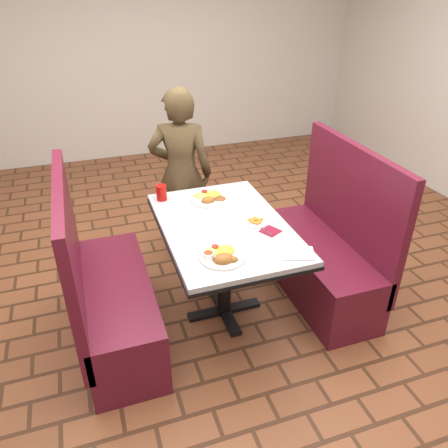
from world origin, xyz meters
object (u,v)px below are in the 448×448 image
at_px(near_dinner_plate, 222,254).
at_px(plantain_plate, 256,221).
at_px(far_dinner_plate, 210,196).
at_px(dining_table, 224,236).
at_px(booth_bench_right, 323,255).
at_px(red_tumbler, 161,193).
at_px(booth_bench_left, 109,299).
at_px(diner_person, 181,174).

bearing_deg(near_dinner_plate, plantain_plate, 42.98).
distance_m(near_dinner_plate, far_dinner_plate, 0.76).
relative_size(dining_table, booth_bench_right, 1.01).
xyz_separation_m(booth_bench_right, red_tumbler, (-1.11, 0.49, 0.48)).
distance_m(booth_bench_right, red_tumbler, 1.30).
relative_size(dining_table, far_dinner_plate, 4.08).
distance_m(dining_table, booth_bench_left, 0.86).
height_order(booth_bench_left, diner_person, diner_person).
xyz_separation_m(booth_bench_left, booth_bench_right, (1.60, 0.00, 0.00)).
distance_m(booth_bench_left, diner_person, 1.28).
xyz_separation_m(booth_bench_right, plantain_plate, (-0.60, -0.05, 0.43)).
xyz_separation_m(diner_person, red_tumbler, (-0.26, -0.47, 0.08)).
relative_size(dining_table, red_tumbler, 10.73).
height_order(dining_table, diner_person, diner_person).
height_order(booth_bench_left, booth_bench_right, same).
bearing_deg(booth_bench_right, far_dinner_plate, 154.29).
relative_size(near_dinner_plate, red_tumbler, 2.47).
relative_size(plantain_plate, red_tumbler, 1.44).
height_order(diner_person, near_dinner_plate, diner_person).
height_order(booth_bench_right, far_dinner_plate, booth_bench_right).
bearing_deg(far_dinner_plate, booth_bench_right, -25.71).
relative_size(far_dinner_plate, red_tumbler, 2.63).
distance_m(booth_bench_left, plantain_plate, 1.09).
xyz_separation_m(booth_bench_left, plantain_plate, (1.00, -0.05, 0.43)).
bearing_deg(far_dinner_plate, dining_table, -93.11).
relative_size(diner_person, far_dinner_plate, 4.88).
xyz_separation_m(dining_table, red_tumbler, (-0.31, 0.49, 0.15)).
relative_size(booth_bench_left, diner_person, 0.83).
distance_m(diner_person, plantain_plate, 1.04).
relative_size(booth_bench_left, red_tumbler, 10.62).
xyz_separation_m(dining_table, near_dinner_plate, (-0.14, -0.37, 0.13)).
bearing_deg(booth_bench_right, diner_person, 131.59).
bearing_deg(booth_bench_left, booth_bench_right, 0.00).
xyz_separation_m(diner_person, far_dinner_plate, (0.07, -0.59, 0.05)).
bearing_deg(near_dinner_plate, dining_table, 69.28).
bearing_deg(red_tumbler, booth_bench_left, -134.78).
height_order(near_dinner_plate, far_dinner_plate, near_dinner_plate).
bearing_deg(dining_table, diner_person, 93.20).
bearing_deg(dining_table, booth_bench_right, 0.00).
bearing_deg(dining_table, near_dinner_plate, -110.72).
height_order(plantain_plate, red_tumbler, red_tumbler).
xyz_separation_m(booth_bench_left, near_dinner_plate, (0.66, -0.37, 0.45)).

